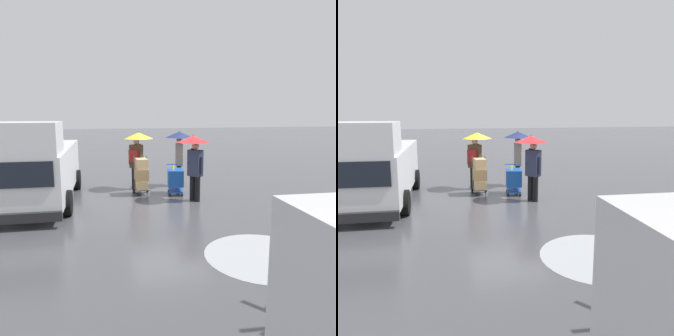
{
  "view_description": "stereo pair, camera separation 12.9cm",
  "coord_description": "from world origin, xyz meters",
  "views": [
    {
      "loc": [
        2.29,
        10.66,
        2.87
      ],
      "look_at": [
        0.08,
        0.32,
        1.05
      ],
      "focal_mm": 35.34,
      "sensor_mm": 36.0,
      "label": 1
    },
    {
      "loc": [
        2.16,
        10.68,
        2.87
      ],
      "look_at": [
        0.08,
        0.32,
        1.05
      ],
      "focal_mm": 35.34,
      "sensor_mm": 36.0,
      "label": 2
    }
  ],
  "objects": [
    {
      "name": "pedestrian_black_side",
      "position": [
        0.88,
        -1.29,
        1.57
      ],
      "size": [
        1.04,
        1.04,
        2.15
      ],
      "color": "black",
      "rests_on": "ground"
    },
    {
      "name": "slush_patch_near_cluster",
      "position": [
        -0.88,
        4.95,
        0.0
      ],
      "size": [
        2.35,
        2.35,
        0.01
      ],
      "primitive_type": "cylinder",
      "color": "#ADAFB5",
      "rests_on": "ground"
    },
    {
      "name": "hand_dolly_boxes",
      "position": [
        0.85,
        -0.48,
        0.7
      ],
      "size": [
        0.53,
        0.7,
        1.32
      ],
      "color": "#515156",
      "rests_on": "ground"
    },
    {
      "name": "pedestrian_white_side",
      "position": [
        -0.7,
        0.63,
        1.58
      ],
      "size": [
        1.04,
        1.04,
        2.15
      ],
      "color": "black",
      "rests_on": "ground"
    },
    {
      "name": "cargo_van_parked_right",
      "position": [
        4.12,
        0.03,
        1.18
      ],
      "size": [
        2.31,
        5.39,
        2.6
      ],
      "color": "white",
      "rests_on": "ground"
    },
    {
      "name": "slush_patch_under_van",
      "position": [
        4.85,
        0.14,
        0.0
      ],
      "size": [
        2.19,
        2.19,
        0.01
      ],
      "primitive_type": "cylinder",
      "color": "#999BA0",
      "rests_on": "ground"
    },
    {
      "name": "pedestrian_pink_side",
      "position": [
        -0.74,
        -1.5,
        1.58
      ],
      "size": [
        1.04,
        1.04,
        2.15
      ],
      "color": "black",
      "rests_on": "ground"
    },
    {
      "name": "ground_plane",
      "position": [
        0.0,
        0.0,
        0.0
      ],
      "size": [
        90.0,
        90.0,
        0.0
      ],
      "primitive_type": "plane",
      "color": "#4C4C51"
    },
    {
      "name": "shopping_cart_vendor",
      "position": [
        -0.31,
        -0.29,
        0.57
      ],
      "size": [
        0.68,
        0.9,
        1.04
      ],
      "color": "#1951B2",
      "rests_on": "ground"
    }
  ]
}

